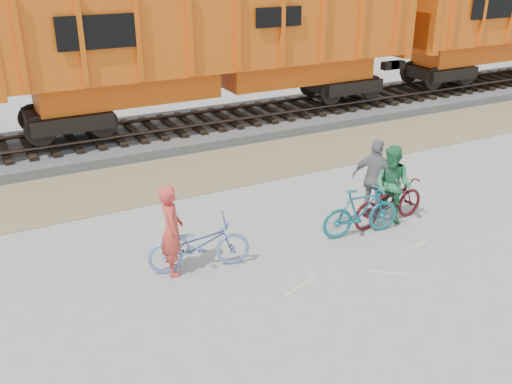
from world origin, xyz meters
TOP-DOWN VIEW (x-y plane):
  - ground at (0.00, 0.00)m, footprint 120.00×120.00m
  - gravel_strip at (0.00, 5.50)m, footprint 120.00×3.00m
  - ballast_bed at (0.00, 9.00)m, footprint 120.00×4.00m
  - track at (0.00, 9.00)m, footprint 120.00×2.60m
  - hopper_car_center at (1.74, 9.00)m, footprint 14.00×3.13m
  - bicycle_blue at (-2.43, 0.70)m, footprint 2.12×1.10m
  - bicycle_teal at (1.26, 0.39)m, footprint 1.89×0.74m
  - bicycle_maroon at (2.17, 0.57)m, footprint 2.09×0.89m
  - person_solo at (-2.93, 0.80)m, footprint 0.57×0.75m
  - person_man at (2.26, 0.59)m, footprint 1.03×1.11m
  - person_woman at (2.07, 0.97)m, footprint 0.97×1.20m

SIDE VIEW (x-z plane):
  - ground at x=0.00m, z-range 0.00..0.00m
  - gravel_strip at x=0.00m, z-range 0.00..0.02m
  - ballast_bed at x=0.00m, z-range 0.00..0.30m
  - track at x=0.00m, z-range 0.35..0.59m
  - bicycle_blue at x=-2.43m, z-range 0.00..1.06m
  - bicycle_maroon at x=2.17m, z-range 0.00..1.07m
  - bicycle_teal at x=1.26m, z-range 0.00..1.11m
  - person_man at x=2.26m, z-range 0.00..1.82m
  - person_solo at x=-2.93m, z-range 0.00..1.83m
  - person_woman at x=2.07m, z-range 0.00..1.90m
  - hopper_car_center at x=1.74m, z-range 0.68..5.33m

